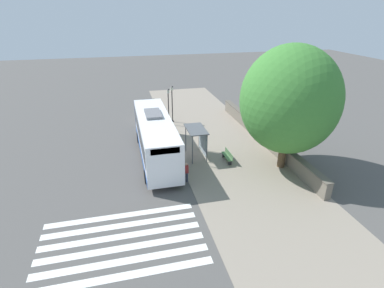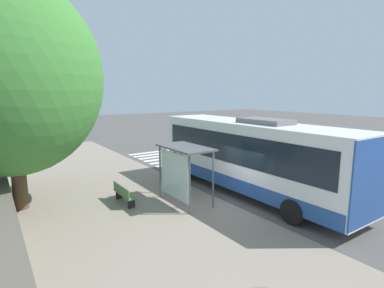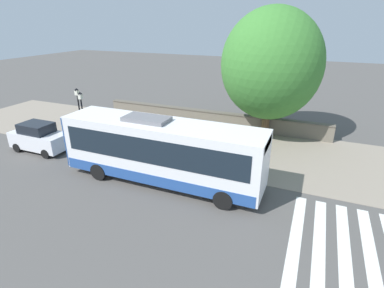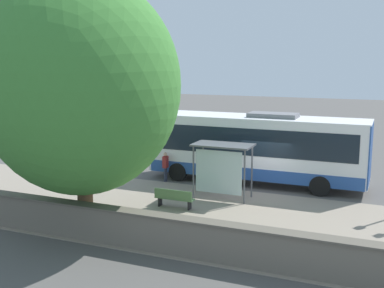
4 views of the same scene
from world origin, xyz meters
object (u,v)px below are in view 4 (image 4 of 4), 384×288
Objects in this scene: bench at (174,198)px; bus_shelter at (222,155)px; bus at (257,147)px; pedestrian at (165,165)px; shade_tree at (81,86)px.

bus_shelter is at bearing -32.63° from bench.
bus reaches higher than pedestrian.
bus is at bearing -22.98° from shade_tree.
pedestrian is 9.29m from shade_tree.
shade_tree is at bearing 153.61° from bench.
bench is 0.19× the size of shade_tree.
bus is 1.18× the size of shade_tree.
bench is (-5.76, 2.16, -1.48)m from bus.
bench is 6.72m from shade_tree.
bench is (-2.25, 1.44, -1.64)m from bus_shelter.
pedestrian is at bearing 109.56° from bus.
bus_shelter is at bearing -115.92° from pedestrian.
shade_tree reaches higher than bench.
bus is 6.32m from bench.
pedestrian is (1.88, 3.87, -1.18)m from bus_shelter.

